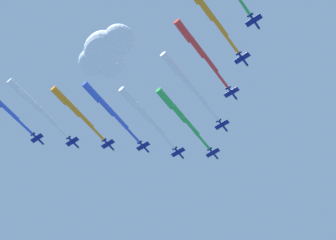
% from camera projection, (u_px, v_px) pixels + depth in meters
% --- Properties ---
extents(jet_lead, '(8.53, 56.52, 3.71)m').
position_uv_depth(jet_lead, '(179.00, 113.00, 244.57)').
color(jet_lead, navy).
extents(jet_port_inner, '(8.76, 56.01, 3.70)m').
position_uv_depth(jet_port_inner, '(143.00, 112.00, 241.89)').
color(jet_port_inner, navy).
extents(jet_starboard_inner, '(8.51, 58.37, 3.76)m').
position_uv_depth(jet_starboard_inner, '(185.00, 80.00, 233.12)').
color(jet_starboard_inner, navy).
extents(jet_port_mid, '(8.66, 55.48, 3.77)m').
position_uv_depth(jet_port_mid, '(106.00, 107.00, 243.99)').
color(jet_port_mid, navy).
extents(jet_starboard_mid, '(8.52, 54.40, 3.80)m').
position_uv_depth(jet_starboard_mid, '(197.00, 47.00, 224.71)').
color(jet_starboard_mid, navy).
extents(jet_port_outer, '(8.54, 50.16, 3.73)m').
position_uv_depth(jet_port_outer, '(73.00, 109.00, 244.05)').
color(jet_port_outer, navy).
extents(jet_starboard_outer, '(8.49, 54.43, 3.83)m').
position_uv_depth(jet_starboard_outer, '(206.00, 10.00, 214.51)').
color(jet_starboard_outer, navy).
extents(jet_trail_port, '(8.54, 53.82, 3.72)m').
position_uv_depth(jet_trail_port, '(33.00, 103.00, 241.87)').
color(jet_trail_port, navy).
extents(cloud_puff, '(33.56, 24.83, 23.05)m').
position_uv_depth(cloud_puff, '(106.00, 52.00, 226.74)').
color(cloud_puff, white).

